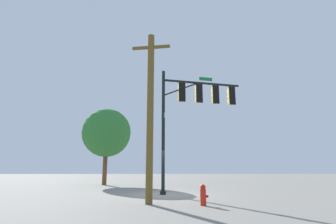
{
  "coord_description": "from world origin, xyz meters",
  "views": [
    {
      "loc": [
        -0.29,
        -15.76,
        1.47
      ],
      "look_at": [
        0.28,
        -0.18,
        4.81
      ],
      "focal_mm": 28.26,
      "sensor_mm": 36.0,
      "label": 1
    }
  ],
  "objects_px": {
    "utility_pole": "(150,112)",
    "tree_near": "(107,133)",
    "signal_pole_assembly": "(195,103)",
    "fire_hydrant": "(203,195)"
  },
  "relations": [
    {
      "from": "utility_pole",
      "to": "tree_near",
      "type": "bearing_deg",
      "value": 108.61
    },
    {
      "from": "signal_pole_assembly",
      "to": "fire_hydrant",
      "type": "relative_size",
      "value": 9.0
    },
    {
      "from": "utility_pole",
      "to": "tree_near",
      "type": "xyz_separation_m",
      "value": [
        -4.52,
        13.42,
        0.82
      ]
    },
    {
      "from": "signal_pole_assembly",
      "to": "tree_near",
      "type": "relative_size",
      "value": 1.06
    },
    {
      "from": "tree_near",
      "to": "fire_hydrant",
      "type": "bearing_deg",
      "value": -64.13
    },
    {
      "from": "utility_pole",
      "to": "signal_pole_assembly",
      "type": "bearing_deg",
      "value": 59.73
    },
    {
      "from": "utility_pole",
      "to": "tree_near",
      "type": "height_order",
      "value": "utility_pole"
    },
    {
      "from": "signal_pole_assembly",
      "to": "tree_near",
      "type": "bearing_deg",
      "value": 129.23
    },
    {
      "from": "signal_pole_assembly",
      "to": "fire_hydrant",
      "type": "height_order",
      "value": "signal_pole_assembly"
    },
    {
      "from": "fire_hydrant",
      "to": "tree_near",
      "type": "distance_m",
      "value": 16.04
    }
  ]
}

